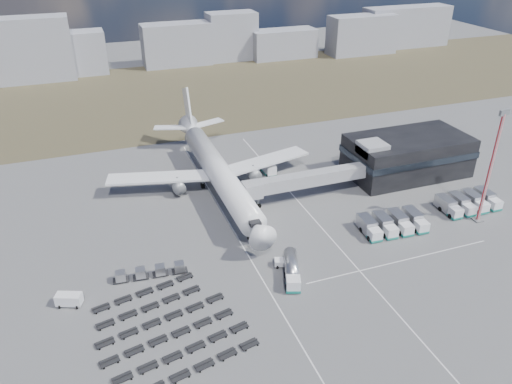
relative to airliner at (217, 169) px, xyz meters
name	(u,v)px	position (x,y,z in m)	size (l,w,h in m)	color
ground	(264,264)	(0.00, -32.38, -5.29)	(420.00, 420.00, 0.00)	#565659
grass_strip	(160,96)	(0.00, 77.62, -5.29)	(420.00, 90.00, 0.01)	#453E29
lane_markings	(304,246)	(9.77, -29.38, -5.29)	(47.12, 110.00, 0.01)	silver
terminal	(407,155)	(47.77, -8.41, -0.04)	(30.40, 16.40, 11.00)	black
jet_bridge	(298,181)	(15.90, -11.95, -0.24)	(30.30, 3.80, 7.05)	#939399
airliner	(217,169)	(0.00, 0.00, 0.00)	(51.59, 64.53, 17.62)	white
skyline	(128,48)	(-5.41, 117.43, 4.35)	(317.21, 22.82, 24.79)	#8F919D
fuel_tanker	(292,270)	(3.32, -37.65, -3.66)	(5.80, 10.38, 3.27)	white
pushback_tug	(283,263)	(3.09, -34.03, -4.57)	(3.20, 1.80, 1.45)	white
utility_van	(69,300)	(-35.20, -31.75, -4.15)	(4.27, 1.93, 2.28)	white
catering_truck	(268,168)	(14.65, 3.63, -3.85)	(2.56, 6.16, 2.82)	white
service_trucks_near	(392,223)	(29.53, -30.37, -3.68)	(13.81, 8.21, 2.97)	white
service_trucks_far	(468,202)	(50.68, -28.59, -3.70)	(13.30, 7.48, 2.93)	white
uld_row	(150,272)	(-20.99, -28.76, -4.17)	(13.60, 2.97, 1.87)	black
baggage_dollies	(166,330)	(-21.05, -43.48, -4.94)	(25.54, 25.76, 0.69)	black
floodlight_mast	(491,168)	(49.38, -33.50, 7.39)	(2.39, 1.95, 25.30)	red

